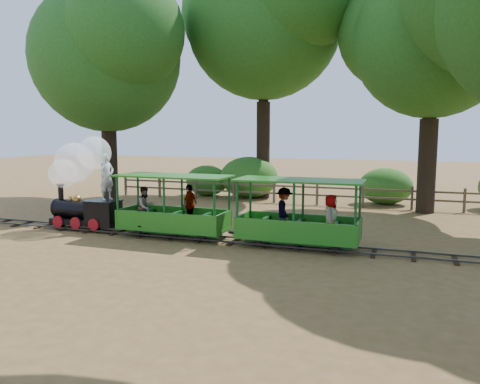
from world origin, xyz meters
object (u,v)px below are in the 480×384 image
(fence, at_px, (295,191))
(locomotive, at_px, (81,177))
(carriage_front, at_px, (171,212))
(carriage_rear, at_px, (299,219))

(fence, bearing_deg, locomotive, -124.71)
(carriage_front, height_order, carriage_rear, same)
(locomotive, bearing_deg, carriage_rear, -0.47)
(carriage_front, relative_size, carriage_rear, 1.00)
(locomotive, distance_m, carriage_front, 3.57)
(carriage_rear, distance_m, fence, 8.22)
(locomotive, bearing_deg, fence, 55.29)
(locomotive, bearing_deg, carriage_front, -1.80)
(locomotive, xyz_separation_m, carriage_rear, (7.43, -0.06, -0.96))
(locomotive, relative_size, fence, 0.18)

